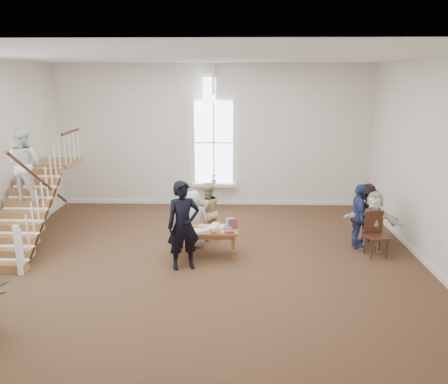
{
  "coord_description": "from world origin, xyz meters",
  "views": [
    {
      "loc": [
        0.71,
        -9.39,
        4.1
      ],
      "look_at": [
        0.44,
        0.4,
        1.5
      ],
      "focal_mm": 35.0,
      "sensor_mm": 36.0,
      "label": 1
    }
  ],
  "objects_px": {
    "woman_cluster_a": "(358,216)",
    "woman_cluster_c": "(373,222)",
    "police_officer": "(183,226)",
    "elderly_woman": "(194,219)",
    "person_yellow": "(207,211)",
    "woman_cluster_b": "(365,213)",
    "side_chair": "(375,231)",
    "library_table": "(207,232)"
  },
  "relations": [
    {
      "from": "woman_cluster_a",
      "to": "woman_cluster_c",
      "type": "bearing_deg",
      "value": -119.28
    },
    {
      "from": "police_officer",
      "to": "elderly_woman",
      "type": "xyz_separation_m",
      "value": [
        0.1,
        1.25,
        -0.27
      ]
    },
    {
      "from": "person_yellow",
      "to": "woman_cluster_c",
      "type": "relative_size",
      "value": 1.02
    },
    {
      "from": "person_yellow",
      "to": "woman_cluster_b",
      "type": "distance_m",
      "value": 4.01
    },
    {
      "from": "elderly_woman",
      "to": "person_yellow",
      "type": "xyz_separation_m",
      "value": [
        0.3,
        0.5,
        0.04
      ]
    },
    {
      "from": "elderly_woman",
      "to": "side_chair",
      "type": "xyz_separation_m",
      "value": [
        4.3,
        -0.41,
        -0.13
      ]
    },
    {
      "from": "woman_cluster_c",
      "to": "side_chair",
      "type": "height_order",
      "value": "woman_cluster_c"
    },
    {
      "from": "elderly_woman",
      "to": "side_chair",
      "type": "distance_m",
      "value": 4.32
    },
    {
      "from": "library_table",
      "to": "elderly_woman",
      "type": "relative_size",
      "value": 1.03
    },
    {
      "from": "police_officer",
      "to": "woman_cluster_a",
      "type": "height_order",
      "value": "police_officer"
    },
    {
      "from": "woman_cluster_b",
      "to": "side_chair",
      "type": "height_order",
      "value": "woman_cluster_b"
    },
    {
      "from": "library_table",
      "to": "police_officer",
      "type": "bearing_deg",
      "value": -127.14
    },
    {
      "from": "library_table",
      "to": "person_yellow",
      "type": "height_order",
      "value": "person_yellow"
    },
    {
      "from": "library_table",
      "to": "woman_cluster_b",
      "type": "height_order",
      "value": "woman_cluster_b"
    },
    {
      "from": "person_yellow",
      "to": "woman_cluster_b",
      "type": "bearing_deg",
      "value": 155.96
    },
    {
      "from": "woman_cluster_a",
      "to": "woman_cluster_b",
      "type": "relative_size",
      "value": 1.07
    },
    {
      "from": "library_table",
      "to": "side_chair",
      "type": "height_order",
      "value": "side_chair"
    },
    {
      "from": "police_officer",
      "to": "woman_cluster_b",
      "type": "height_order",
      "value": "police_officer"
    },
    {
      "from": "library_table",
      "to": "person_yellow",
      "type": "distance_m",
      "value": 1.11
    },
    {
      "from": "woman_cluster_c",
      "to": "side_chair",
      "type": "relative_size",
      "value": 1.42
    },
    {
      "from": "person_yellow",
      "to": "woman_cluster_c",
      "type": "bearing_deg",
      "value": 146.76
    },
    {
      "from": "woman_cluster_a",
      "to": "side_chair",
      "type": "height_order",
      "value": "woman_cluster_a"
    },
    {
      "from": "library_table",
      "to": "woman_cluster_a",
      "type": "bearing_deg",
      "value": 8.72
    },
    {
      "from": "library_table",
      "to": "police_officer",
      "type": "xyz_separation_m",
      "value": [
        -0.47,
        -0.65,
        0.38
      ]
    },
    {
      "from": "woman_cluster_c",
      "to": "police_officer",
      "type": "bearing_deg",
      "value": -139.9
    },
    {
      "from": "woman_cluster_a",
      "to": "elderly_woman",
      "type": "bearing_deg",
      "value": 95.38
    },
    {
      "from": "library_table",
      "to": "woman_cluster_c",
      "type": "bearing_deg",
      "value": 5.12
    },
    {
      "from": "library_table",
      "to": "elderly_woman",
      "type": "distance_m",
      "value": 0.71
    },
    {
      "from": "library_table",
      "to": "woman_cluster_c",
      "type": "relative_size",
      "value": 0.99
    },
    {
      "from": "police_officer",
      "to": "side_chair",
      "type": "relative_size",
      "value": 1.89
    },
    {
      "from": "elderly_woman",
      "to": "woman_cluster_a",
      "type": "height_order",
      "value": "woman_cluster_a"
    },
    {
      "from": "police_officer",
      "to": "person_yellow",
      "type": "distance_m",
      "value": 1.81
    },
    {
      "from": "woman_cluster_b",
      "to": "woman_cluster_a",
      "type": "bearing_deg",
      "value": 11.9
    },
    {
      "from": "woman_cluster_b",
      "to": "elderly_woman",
      "type": "bearing_deg",
      "value": -37.88
    },
    {
      "from": "elderly_woman",
      "to": "side_chair",
      "type": "bearing_deg",
      "value": 173.37
    },
    {
      "from": "police_officer",
      "to": "woman_cluster_a",
      "type": "bearing_deg",
      "value": -0.76
    },
    {
      "from": "person_yellow",
      "to": "woman_cluster_c",
      "type": "xyz_separation_m",
      "value": [
        4.01,
        -0.64,
        -0.02
      ]
    },
    {
      "from": "library_table",
      "to": "side_chair",
      "type": "xyz_separation_m",
      "value": [
        3.93,
        0.2,
        -0.02
      ]
    },
    {
      "from": "woman_cluster_b",
      "to": "side_chair",
      "type": "bearing_deg",
      "value": 44.49
    },
    {
      "from": "side_chair",
      "to": "woman_cluster_a",
      "type": "bearing_deg",
      "value": 111.91
    },
    {
      "from": "elderly_woman",
      "to": "woman_cluster_a",
      "type": "bearing_deg",
      "value": 179.56
    },
    {
      "from": "woman_cluster_a",
      "to": "woman_cluster_b",
      "type": "height_order",
      "value": "woman_cluster_a"
    }
  ]
}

